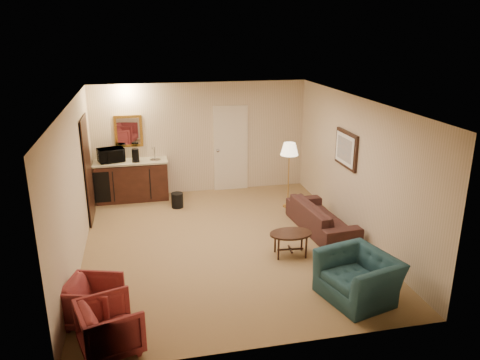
{
  "coord_description": "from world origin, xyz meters",
  "views": [
    {
      "loc": [
        -1.38,
        -7.7,
        3.79
      ],
      "look_at": [
        0.4,
        0.5,
        1.04
      ],
      "focal_mm": 35.0,
      "sensor_mm": 36.0,
      "label": 1
    }
  ],
  "objects_px": {
    "rose_chair_far": "(110,325)",
    "teal_armchair": "(359,270)",
    "coffee_table": "(290,244)",
    "coffee_maker": "(135,155)",
    "waste_bin": "(177,200)",
    "sofa": "(322,213)",
    "floor_lamp": "(289,175)",
    "rose_chair_near": "(93,300)",
    "wetbar_cabinet": "(132,180)",
    "microwave": "(111,154)"
  },
  "relations": [
    {
      "from": "wetbar_cabinet",
      "to": "microwave",
      "type": "distance_m",
      "value": 0.77
    },
    {
      "from": "wetbar_cabinet",
      "to": "rose_chair_near",
      "type": "relative_size",
      "value": 2.4
    },
    {
      "from": "coffee_maker",
      "to": "floor_lamp",
      "type": "bearing_deg",
      "value": -17.93
    },
    {
      "from": "floor_lamp",
      "to": "waste_bin",
      "type": "distance_m",
      "value": 2.5
    },
    {
      "from": "teal_armchair",
      "to": "rose_chair_near",
      "type": "height_order",
      "value": "teal_armchair"
    },
    {
      "from": "teal_armchair",
      "to": "floor_lamp",
      "type": "bearing_deg",
      "value": 162.55
    },
    {
      "from": "sofa",
      "to": "teal_armchair",
      "type": "xyz_separation_m",
      "value": [
        -0.38,
        -2.37,
        0.09
      ]
    },
    {
      "from": "wetbar_cabinet",
      "to": "sofa",
      "type": "bearing_deg",
      "value": -35.29
    },
    {
      "from": "sofa",
      "to": "rose_chair_near",
      "type": "height_order",
      "value": "sofa"
    },
    {
      "from": "sofa",
      "to": "floor_lamp",
      "type": "distance_m",
      "value": 1.43
    },
    {
      "from": "sofa",
      "to": "coffee_table",
      "type": "height_order",
      "value": "sofa"
    },
    {
      "from": "rose_chair_far",
      "to": "teal_armchair",
      "type": "bearing_deg",
      "value": -99.81
    },
    {
      "from": "rose_chair_near",
      "to": "coffee_maker",
      "type": "height_order",
      "value": "coffee_maker"
    },
    {
      "from": "floor_lamp",
      "to": "coffee_maker",
      "type": "relative_size",
      "value": 4.88
    },
    {
      "from": "rose_chair_far",
      "to": "coffee_table",
      "type": "distance_m",
      "value": 3.52
    },
    {
      "from": "teal_armchair",
      "to": "microwave",
      "type": "bearing_deg",
      "value": -159.14
    },
    {
      "from": "coffee_maker",
      "to": "rose_chair_far",
      "type": "bearing_deg",
      "value": -93.29
    },
    {
      "from": "rose_chair_near",
      "to": "coffee_table",
      "type": "bearing_deg",
      "value": -50.83
    },
    {
      "from": "teal_armchair",
      "to": "rose_chair_far",
      "type": "xyz_separation_m",
      "value": [
        -3.47,
        -0.44,
        -0.1
      ]
    },
    {
      "from": "teal_armchair",
      "to": "rose_chair_near",
      "type": "xyz_separation_m",
      "value": [
        -3.71,
        0.2,
        -0.11
      ]
    },
    {
      "from": "coffee_table",
      "to": "coffee_maker",
      "type": "xyz_separation_m",
      "value": [
        -2.56,
        3.33,
        0.86
      ]
    },
    {
      "from": "waste_bin",
      "to": "coffee_maker",
      "type": "bearing_deg",
      "value": 143.15
    },
    {
      "from": "sofa",
      "to": "teal_armchair",
      "type": "bearing_deg",
      "value": 166.24
    },
    {
      "from": "rose_chair_far",
      "to": "rose_chair_near",
      "type": "bearing_deg",
      "value": 3.51
    },
    {
      "from": "coffee_table",
      "to": "floor_lamp",
      "type": "distance_m",
      "value": 2.39
    },
    {
      "from": "rose_chair_far",
      "to": "floor_lamp",
      "type": "xyz_separation_m",
      "value": [
        3.6,
        4.18,
        0.37
      ]
    },
    {
      "from": "teal_armchair",
      "to": "rose_chair_far",
      "type": "relative_size",
      "value": 1.45
    },
    {
      "from": "rose_chair_far",
      "to": "microwave",
      "type": "bearing_deg",
      "value": -15.33
    },
    {
      "from": "rose_chair_far",
      "to": "microwave",
      "type": "xyz_separation_m",
      "value": [
        -0.17,
        5.39,
        0.75
      ]
    },
    {
      "from": "wetbar_cabinet",
      "to": "teal_armchair",
      "type": "bearing_deg",
      "value": -56.82
    },
    {
      "from": "sofa",
      "to": "waste_bin",
      "type": "xyz_separation_m",
      "value": [
        -2.64,
        1.83,
        -0.2
      ]
    },
    {
      "from": "wetbar_cabinet",
      "to": "microwave",
      "type": "bearing_deg",
      "value": 175.9
    },
    {
      "from": "wetbar_cabinet",
      "to": "rose_chair_far",
      "type": "distance_m",
      "value": 5.37
    },
    {
      "from": "sofa",
      "to": "microwave",
      "type": "bearing_deg",
      "value": 52.7
    },
    {
      "from": "coffee_maker",
      "to": "sofa",
      "type": "bearing_deg",
      "value": -34.47
    },
    {
      "from": "sofa",
      "to": "microwave",
      "type": "xyz_separation_m",
      "value": [
        -4.02,
        2.58,
        0.74
      ]
    },
    {
      "from": "coffee_table",
      "to": "microwave",
      "type": "bearing_deg",
      "value": 131.92
    },
    {
      "from": "floor_lamp",
      "to": "microwave",
      "type": "bearing_deg",
      "value": 162.13
    },
    {
      "from": "sofa",
      "to": "coffee_maker",
      "type": "bearing_deg",
      "value": 50.19
    },
    {
      "from": "wetbar_cabinet",
      "to": "coffee_maker",
      "type": "bearing_deg",
      "value": -37.75
    },
    {
      "from": "sofa",
      "to": "waste_bin",
      "type": "relative_size",
      "value": 5.76
    },
    {
      "from": "coffee_table",
      "to": "floor_lamp",
      "type": "bearing_deg",
      "value": 73.37
    },
    {
      "from": "sofa",
      "to": "rose_chair_near",
      "type": "relative_size",
      "value": 2.76
    },
    {
      "from": "wetbar_cabinet",
      "to": "floor_lamp",
      "type": "height_order",
      "value": "floor_lamp"
    },
    {
      "from": "coffee_maker",
      "to": "microwave",
      "type": "bearing_deg",
      "value": 167.82
    },
    {
      "from": "rose_chair_near",
      "to": "coffee_table",
      "type": "distance_m",
      "value": 3.43
    },
    {
      "from": "teal_armchair",
      "to": "rose_chair_far",
      "type": "height_order",
      "value": "teal_armchair"
    },
    {
      "from": "teal_armchair",
      "to": "waste_bin",
      "type": "bearing_deg",
      "value": -167.13
    },
    {
      "from": "teal_armchair",
      "to": "coffee_table",
      "type": "distance_m",
      "value": 1.61
    },
    {
      "from": "rose_chair_far",
      "to": "waste_bin",
      "type": "xyz_separation_m",
      "value": [
        1.21,
        4.64,
        -0.2
      ]
    }
  ]
}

